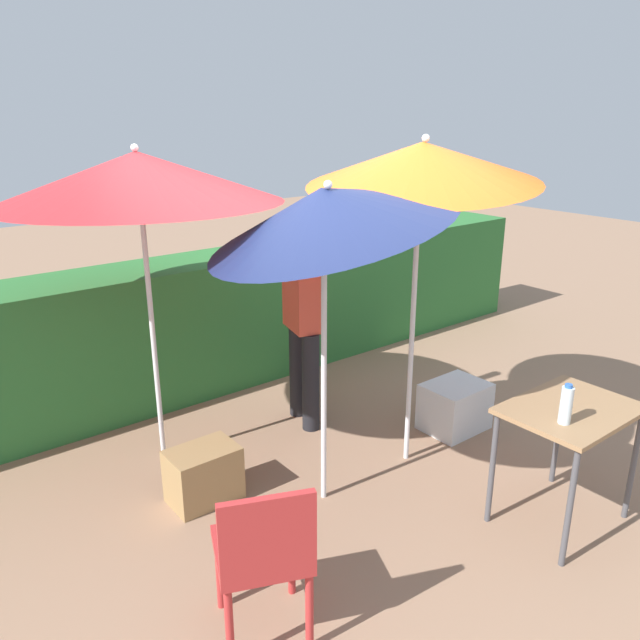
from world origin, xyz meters
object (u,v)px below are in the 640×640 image
umbrella_rainbow (326,211)px  chair_plastic (264,551)px  person_vendor (304,315)px  umbrella_yellow (138,178)px  folding_table (570,422)px  umbrella_orange (423,164)px  crate_cardboard (204,475)px  cooler_box (455,406)px  bottle_water (566,405)px

umbrella_rainbow → chair_plastic: bearing=-142.9°
person_vendor → chair_plastic: size_ratio=2.11×
umbrella_yellow → folding_table: umbrella_yellow is taller
umbrella_orange → chair_plastic: (-1.76, -0.74, -1.63)m
crate_cardboard → folding_table: (1.66, -1.57, 0.50)m
umbrella_yellow → chair_plastic: bearing=-99.9°
chair_plastic → crate_cardboard: 1.30m
crate_cardboard → folding_table: bearing=-43.6°
person_vendor → cooler_box: 1.43m
bottle_water → crate_cardboard: bearing=131.1°
chair_plastic → folding_table: size_ratio=1.11×
chair_plastic → crate_cardboard: size_ratio=1.97×
umbrella_rainbow → umbrella_yellow: 1.32m
crate_cardboard → person_vendor: bearing=21.7°
umbrella_orange → crate_cardboard: size_ratio=5.26×
umbrella_rainbow → chair_plastic: 1.85m
chair_plastic → bottle_water: 1.85m
umbrella_orange → umbrella_yellow: umbrella_orange is taller
chair_plastic → cooler_box: bearing=19.3°
umbrella_yellow → crate_cardboard: size_ratio=5.02×
umbrella_rainbow → folding_table: 1.93m
umbrella_orange → person_vendor: 1.56m
umbrella_rainbow → cooler_box: size_ratio=4.58×
umbrella_rainbow → crate_cardboard: 1.92m
umbrella_rainbow → crate_cardboard: (-0.63, 0.50, -1.74)m
bottle_water → folding_table: bearing=20.2°
folding_table → umbrella_yellow: bearing=126.3°
umbrella_orange → crate_cardboard: 2.47m
umbrella_orange → folding_table: (0.22, -1.10, -1.46)m
umbrella_rainbow → cooler_box: umbrella_rainbow is taller
umbrella_rainbow → chair_plastic: (-0.95, -0.72, -1.42)m
person_vendor → folding_table: size_ratio=2.35×
umbrella_yellow → crate_cardboard: 1.98m
umbrella_orange → cooler_box: (0.63, 0.09, -1.95)m
bottle_water → umbrella_orange: bearing=90.1°
crate_cardboard → bottle_water: 2.31m
umbrella_rainbow → crate_cardboard: bearing=141.7°
folding_table → bottle_water: size_ratio=3.33×
cooler_box → folding_table: 1.35m
bottle_water → cooler_box: bearing=63.7°
person_vendor → cooler_box: bearing=-44.2°
umbrella_rainbow → folding_table: umbrella_rainbow is taller
umbrella_orange → bottle_water: size_ratio=9.90×
umbrella_rainbow → folding_table: (1.02, -1.08, -1.24)m
umbrella_orange → folding_table: size_ratio=2.97×
person_vendor → umbrella_yellow: bearing=170.8°
umbrella_yellow → bottle_water: umbrella_yellow is taller
chair_plastic → folding_table: chair_plastic is taller
umbrella_rainbow → chair_plastic: size_ratio=2.57×
person_vendor → bottle_water: (0.25, -2.13, -0.03)m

